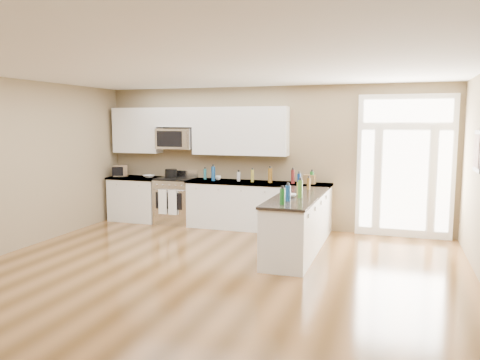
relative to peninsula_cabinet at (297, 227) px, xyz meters
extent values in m
plane|color=#543617|center=(-0.93, -2.24, -0.43)|extent=(8.00, 8.00, 0.00)
plane|color=#897656|center=(-0.93, 1.76, 0.97)|extent=(7.00, 0.00, 7.00)
plane|color=white|center=(-0.93, -2.24, 2.37)|extent=(8.00, 8.00, 0.00)
cube|color=white|center=(-3.80, 1.45, 0.02)|extent=(1.06, 0.62, 0.90)
cube|color=black|center=(-3.80, 1.45, -0.38)|extent=(1.02, 0.52, 0.10)
cube|color=black|center=(-3.80, 1.45, 0.49)|extent=(1.10, 0.66, 0.04)
cube|color=white|center=(-1.08, 1.45, 0.02)|extent=(2.81, 0.62, 0.90)
cube|color=black|center=(-1.08, 1.45, -0.38)|extent=(2.77, 0.52, 0.10)
cube|color=black|center=(-1.08, 1.45, 0.49)|extent=(2.85, 0.66, 0.04)
cube|color=white|center=(0.00, 0.00, 0.02)|extent=(0.65, 2.28, 0.90)
cube|color=black|center=(0.00, 0.00, -0.38)|extent=(0.61, 2.18, 0.10)
cube|color=black|center=(0.00, 0.00, 0.49)|extent=(0.69, 2.32, 0.04)
cube|color=white|center=(-3.81, 1.59, 1.49)|extent=(1.04, 0.33, 0.95)
cube|color=white|center=(-1.50, 1.59, 1.49)|extent=(1.94, 0.33, 0.95)
cube|color=white|center=(-2.88, 1.59, 1.77)|extent=(0.82, 0.33, 0.40)
cube|color=silver|center=(-2.88, 1.56, 1.33)|extent=(0.78, 0.40, 0.42)
cube|color=black|center=(-2.94, 1.35, 1.33)|extent=(0.56, 0.01, 0.32)
cube|color=white|center=(1.62, 1.72, 0.87)|extent=(1.70, 0.08, 2.60)
cube|color=white|center=(1.62, 1.67, 0.62)|extent=(0.78, 0.02, 1.80)
cube|color=white|center=(0.96, 1.67, 0.62)|extent=(0.22, 0.02, 1.80)
cube|color=white|center=(2.28, 1.67, 0.62)|extent=(0.22, 0.02, 1.80)
cube|color=white|center=(1.62, 1.67, 1.87)|extent=(1.50, 0.02, 0.40)
cube|color=black|center=(2.54, -0.04, 1.27)|extent=(0.04, 0.58, 0.58)
cube|color=brown|center=(2.52, -0.04, 1.27)|extent=(0.01, 0.46, 0.46)
cube|color=silver|center=(-2.86, 1.45, 0.03)|extent=(0.76, 0.62, 0.92)
cube|color=black|center=(-2.86, 1.45, 0.50)|extent=(0.76, 0.60, 0.03)
cube|color=silver|center=(-2.86, 1.75, 0.58)|extent=(0.76, 0.04, 0.14)
cube|color=black|center=(-2.86, 1.13, 0.09)|extent=(0.58, 0.01, 0.34)
cylinder|color=silver|center=(-2.86, 1.11, 0.31)|extent=(0.70, 0.02, 0.02)
cube|color=white|center=(-2.98, 1.10, 0.07)|extent=(0.18, 0.02, 0.50)
cube|color=white|center=(-2.76, 1.10, 0.07)|extent=(0.18, 0.02, 0.50)
cylinder|color=black|center=(-2.97, 1.49, 0.61)|extent=(0.30, 0.30, 0.19)
cube|color=silver|center=(-4.12, 1.39, 0.63)|extent=(0.37, 0.34, 0.25)
cube|color=brown|center=(-0.07, 1.51, 0.59)|extent=(0.23, 0.17, 0.17)
imported|color=white|center=(-3.46, 1.42, 0.53)|extent=(0.29, 0.29, 0.05)
imported|color=white|center=(-0.07, -0.16, 0.53)|extent=(0.19, 0.19, 0.05)
imported|color=white|center=(-1.92, 1.50, 0.55)|extent=(0.13, 0.13, 0.09)
cylinder|color=#19591E|center=(-0.04, -0.84, 0.62)|extent=(0.08, 0.08, 0.23)
cylinder|color=navy|center=(-0.03, -0.54, 0.62)|extent=(0.08, 0.08, 0.23)
cylinder|color=brown|center=(-0.83, 1.43, 0.64)|extent=(0.08, 0.08, 0.28)
cylinder|color=olive|center=(-1.18, 1.40, 0.63)|extent=(0.06, 0.06, 0.24)
cylinder|color=#26727F|center=(-2.23, 1.53, 0.61)|extent=(0.06, 0.06, 0.21)
cylinder|color=#591919|center=(-0.38, 1.42, 0.64)|extent=(0.07, 0.07, 0.27)
cylinder|color=#B2B2B7|center=(-1.48, 1.46, 0.60)|extent=(0.07, 0.07, 0.18)
cylinder|color=navy|center=(-0.07, 0.46, 0.66)|extent=(0.06, 0.06, 0.30)
cylinder|color=#3F7226|center=(0.08, -0.19, 0.64)|extent=(0.07, 0.07, 0.28)
cylinder|color=#19591E|center=(-0.03, 1.49, 0.62)|extent=(0.08, 0.08, 0.24)
cylinder|color=navy|center=(-1.98, 1.36, 0.65)|extent=(0.08, 0.08, 0.29)
cylinder|color=brown|center=(0.04, 0.76, 0.60)|extent=(0.06, 0.06, 0.20)
cylinder|color=olive|center=(0.01, 0.11, 0.60)|extent=(0.08, 0.08, 0.20)
camera|label=1|loc=(1.46, -7.24, 1.67)|focal=35.00mm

